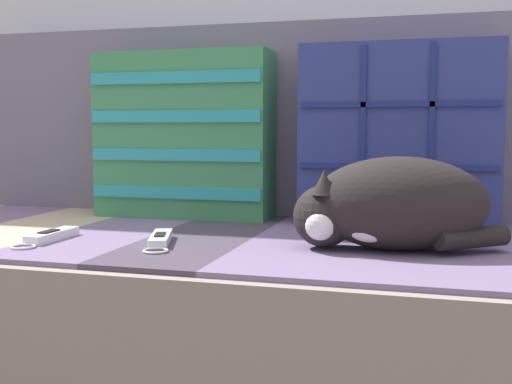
{
  "coord_description": "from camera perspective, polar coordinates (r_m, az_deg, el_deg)",
  "views": [
    {
      "loc": [
        0.26,
        -1.22,
        0.63
      ],
      "look_at": [
        -0.1,
        0.05,
        0.49
      ],
      "focal_mm": 45.0,
      "sensor_mm": 36.0,
      "label": 1
    }
  ],
  "objects": [
    {
      "name": "throw_pillow_striped",
      "position": [
        1.68,
        -6.43,
        5.03
      ],
      "size": [
        0.46,
        0.14,
        0.43
      ],
      "color": "#3D8956",
      "rests_on": "couch"
    },
    {
      "name": "game_remote_far",
      "position": [
        1.4,
        -17.84,
        -3.76
      ],
      "size": [
        0.05,
        0.19,
        0.02
      ],
      "color": "white",
      "rests_on": "couch"
    },
    {
      "name": "throw_pillow_quilted",
      "position": [
        1.55,
        12.55,
        4.94
      ],
      "size": [
        0.46,
        0.14,
        0.43
      ],
      "color": "navy",
      "rests_on": "couch"
    },
    {
      "name": "couch",
      "position": [
        1.44,
        4.65,
        -11.79
      ],
      "size": [
        2.09,
        0.85,
        0.39
      ],
      "color": "brown",
      "rests_on": "ground_plane"
    },
    {
      "name": "sleeping_cat",
      "position": [
        1.24,
        11.61,
        -1.25
      ],
      "size": [
        0.4,
        0.23,
        0.18
      ],
      "color": "black",
      "rests_on": "couch"
    },
    {
      "name": "game_remote_near",
      "position": [
        1.31,
        -8.51,
        -4.19
      ],
      "size": [
        0.1,
        0.2,
        0.02
      ],
      "color": "white",
      "rests_on": "couch"
    },
    {
      "name": "sofa_backrest",
      "position": [
        1.72,
        7.1,
        6.35
      ],
      "size": [
        2.05,
        0.14,
        0.5
      ],
      "color": "slate",
      "rests_on": "couch"
    }
  ]
}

